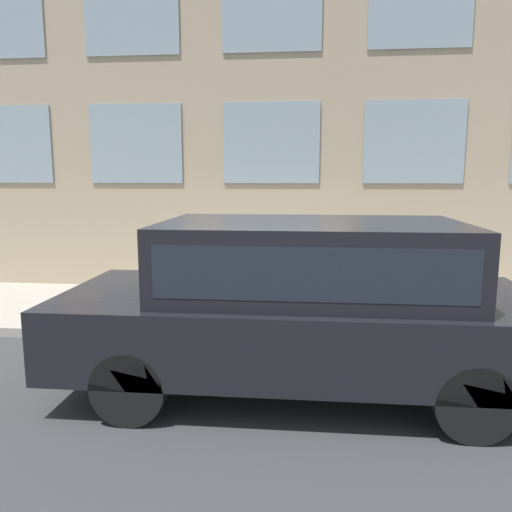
# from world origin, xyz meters

# --- Properties ---
(ground_plane) EXTENTS (80.00, 80.00, 0.00)m
(ground_plane) POSITION_xyz_m (0.00, 0.00, 0.00)
(ground_plane) COLOR #38383A
(sidewalk) EXTENTS (2.91, 60.00, 0.13)m
(sidewalk) POSITION_xyz_m (1.45, 0.00, 0.07)
(sidewalk) COLOR #A8A093
(sidewalk) RESTS_ON ground_plane
(building_facade) EXTENTS (0.33, 40.00, 10.17)m
(building_facade) POSITION_xyz_m (3.06, 0.00, 5.09)
(building_facade) COLOR tan
(building_facade) RESTS_ON ground_plane
(fire_hydrant) EXTENTS (0.31, 0.43, 0.85)m
(fire_hydrant) POSITION_xyz_m (0.60, 0.28, 0.57)
(fire_hydrant) COLOR #2D7260
(fire_hydrant) RESTS_ON sidewalk
(person) EXTENTS (0.27, 0.18, 1.10)m
(person) POSITION_xyz_m (0.65, -0.17, 0.79)
(person) COLOR #998466
(person) RESTS_ON sidewalk
(parked_truck_charcoal_near) EXTENTS (2.10, 4.95, 1.82)m
(parked_truck_charcoal_near) POSITION_xyz_m (-1.31, -0.65, 1.04)
(parked_truck_charcoal_near) COLOR black
(parked_truck_charcoal_near) RESTS_ON ground_plane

